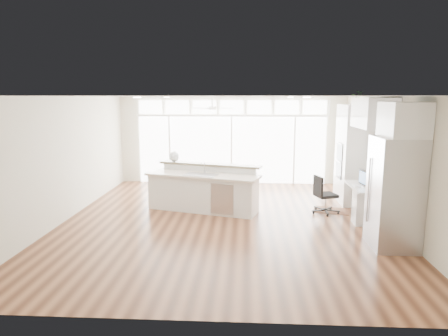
{
  "coord_description": "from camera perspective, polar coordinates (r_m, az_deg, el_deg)",
  "views": [
    {
      "loc": [
        0.47,
        -8.42,
        2.69
      ],
      "look_at": [
        -0.05,
        0.6,
        1.07
      ],
      "focal_mm": 32.0,
      "sensor_mm": 36.0,
      "label": 1
    }
  ],
  "objects": [
    {
      "name": "wall_back",
      "position": [
        12.5,
        1.09,
        3.98
      ],
      "size": [
        7.0,
        0.04,
        2.7
      ],
      "primitive_type": "cube",
      "color": "beige",
      "rests_on": "floor"
    },
    {
      "name": "rug",
      "position": [
        9.95,
        15.1,
        -5.87
      ],
      "size": [
        0.96,
        0.8,
        0.01
      ],
      "primitive_type": "cube",
      "rotation": [
        0.0,
        0.0,
        -0.28
      ],
      "color": "#3D1F13",
      "rests_on": "floor"
    },
    {
      "name": "recessed_lights",
      "position": [
        8.63,
        0.16,
        10.07
      ],
      "size": [
        3.4,
        3.0,
        0.02
      ],
      "primitive_type": "cube",
      "color": "beige",
      "rests_on": "ceiling"
    },
    {
      "name": "potted_plant",
      "position": [
        10.57,
        18.31,
        9.28
      ],
      "size": [
        0.33,
        0.36,
        0.25
      ],
      "primitive_type": "imported",
      "rotation": [
        0.0,
        0.0,
        0.14
      ],
      "color": "#295E28",
      "rests_on": "oven_cabinet"
    },
    {
      "name": "desk_window",
      "position": [
        9.29,
        22.04,
        2.35
      ],
      "size": [
        0.04,
        0.85,
        0.85
      ],
      "primitive_type": "cube",
      "color": "white",
      "rests_on": "wall_right"
    },
    {
      "name": "wall_right",
      "position": [
        9.05,
        22.79,
        0.83
      ],
      "size": [
        0.04,
        8.0,
        2.7
      ],
      "primitive_type": "cube",
      "color": "beige",
      "rests_on": "floor"
    },
    {
      "name": "framed_photos",
      "position": [
        9.89,
        20.84,
        1.98
      ],
      "size": [
        0.06,
        0.22,
        0.8
      ],
      "primitive_type": "cube",
      "color": "black",
      "rests_on": "wall_right"
    },
    {
      "name": "desk_nook",
      "position": [
        9.41,
        19.66,
        -4.68
      ],
      "size": [
        0.72,
        1.3,
        0.76
      ],
      "primitive_type": "cube",
      "color": "white",
      "rests_on": "floor"
    },
    {
      "name": "fridge_cabinet",
      "position": [
        7.58,
        24.29,
        6.31
      ],
      "size": [
        0.64,
        0.9,
        0.6
      ],
      "primitive_type": "cube",
      "color": "white",
      "rests_on": "wall_right"
    },
    {
      "name": "fishbowl",
      "position": [
        10.15,
        -7.15,
        1.66
      ],
      "size": [
        0.33,
        0.33,
        0.26
      ],
      "primitive_type": "sphere",
      "rotation": [
        0.0,
        0.0,
        -0.3
      ],
      "color": "white",
      "rests_on": "kitchen_island"
    },
    {
      "name": "glass_wall",
      "position": [
        12.48,
        1.08,
        2.58
      ],
      "size": [
        5.8,
        0.06,
        2.08
      ],
      "primitive_type": "cube",
      "color": "white",
      "rests_on": "wall_back"
    },
    {
      "name": "ceiling",
      "position": [
        8.44,
        0.08,
        10.21
      ],
      "size": [
        7.0,
        8.0,
        0.02
      ],
      "primitive_type": "cube",
      "color": "white",
      "rests_on": "wall_back"
    },
    {
      "name": "floor",
      "position": [
        8.86,
        0.08,
        -7.61
      ],
      "size": [
        7.0,
        8.0,
        0.02
      ],
      "primitive_type": "cube",
      "color": "#492716",
      "rests_on": "ground"
    },
    {
      "name": "kitchen_island",
      "position": [
        9.53,
        -3.04,
        -2.93
      ],
      "size": [
        2.89,
        1.75,
        1.08
      ],
      "primitive_type": "cube",
      "rotation": [
        0.0,
        0.0,
        -0.29
      ],
      "color": "white",
      "rests_on": "floor"
    },
    {
      "name": "refrigerator",
      "position": [
        7.74,
        23.18,
        -3.31
      ],
      "size": [
        0.76,
        0.9,
        2.0
      ],
      "primitive_type": "cube",
      "color": "#B2B2B6",
      "rests_on": "floor"
    },
    {
      "name": "wall_left",
      "position": [
        9.4,
        -21.74,
        1.22
      ],
      "size": [
        0.04,
        8.0,
        2.7
      ],
      "primitive_type": "cube",
      "color": "beige",
      "rests_on": "floor"
    },
    {
      "name": "office_chair",
      "position": [
        9.61,
        14.35,
        -3.72
      ],
      "size": [
        0.57,
        0.54,
        0.88
      ],
      "primitive_type": "cube",
      "rotation": [
        0.0,
        0.0,
        0.32
      ],
      "color": "black",
      "rests_on": "floor"
    },
    {
      "name": "monitor",
      "position": [
        9.26,
        19.39,
        -1.33
      ],
      "size": [
        0.14,
        0.44,
        0.36
      ],
      "primitive_type": "cube",
      "rotation": [
        0.0,
        0.0,
        0.15
      ],
      "color": "black",
      "rests_on": "desk_nook"
    },
    {
      "name": "ceiling_fan",
      "position": [
        11.27,
        -1.69,
        9.06
      ],
      "size": [
        1.16,
        1.16,
        0.32
      ],
      "primitive_type": "cube",
      "color": "white",
      "rests_on": "ceiling"
    },
    {
      "name": "upper_cabinets",
      "position": [
        9.14,
        20.63,
        7.37
      ],
      "size": [
        0.64,
        1.3,
        0.64
      ],
      "primitive_type": "cube",
      "color": "white",
      "rests_on": "wall_right"
    },
    {
      "name": "transom_row",
      "position": [
        12.37,
        1.1,
        8.7
      ],
      "size": [
        5.9,
        0.06,
        0.4
      ],
      "primitive_type": "cube",
      "color": "white",
      "rests_on": "wall_back"
    },
    {
      "name": "oven_cabinet",
      "position": [
        10.67,
        17.9,
        1.89
      ],
      "size": [
        0.64,
        1.2,
        2.5
      ],
      "primitive_type": "cube",
      "color": "white",
      "rests_on": "floor"
    },
    {
      "name": "keyboard",
      "position": [
        9.25,
        18.31,
        -2.38
      ],
      "size": [
        0.13,
        0.3,
        0.01
      ],
      "primitive_type": "cube",
      "rotation": [
        0.0,
        0.0,
        -0.05
      ],
      "color": "white",
      "rests_on": "desk_nook"
    },
    {
      "name": "wall_front",
      "position": [
        4.64,
        -2.67,
        -6.63
      ],
      "size": [
        7.0,
        0.04,
        2.7
      ],
      "primitive_type": "cube",
      "color": "beige",
      "rests_on": "floor"
    }
  ]
}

